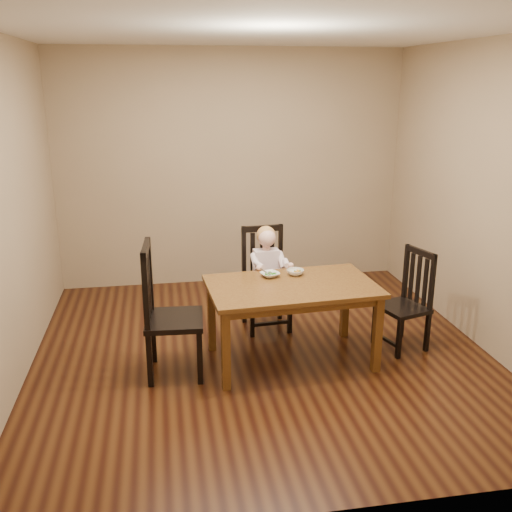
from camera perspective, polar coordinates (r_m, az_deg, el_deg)
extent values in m
cube|color=#43220E|center=(5.19, 0.61, -9.67)|extent=(4.00, 4.00, 0.01)
cube|color=silver|center=(4.64, 0.72, 21.58)|extent=(4.00, 4.00, 0.01)
cube|color=#927A5D|center=(6.68, -2.45, 8.63)|extent=(4.00, 0.01, 2.70)
cube|color=#927A5D|center=(2.86, 7.87, -3.35)|extent=(4.00, 0.01, 2.70)
cube|color=#927A5D|center=(4.80, -23.57, 3.79)|extent=(0.01, 4.00, 2.70)
cube|color=#927A5D|center=(5.45, 21.91, 5.44)|extent=(0.01, 4.00, 2.70)
cube|color=#472610|center=(4.81, 3.61, -3.05)|extent=(1.46, 0.93, 0.04)
cube|color=#472610|center=(4.83, 3.60, -3.68)|extent=(1.34, 0.81, 0.07)
cube|color=#472610|center=(4.49, -3.04, -9.45)|extent=(0.07, 0.07, 0.66)
cube|color=#472610|center=(4.86, 12.04, -7.69)|extent=(0.07, 0.07, 0.66)
cube|color=#472610|center=(5.13, -4.49, -5.96)|extent=(0.07, 0.07, 0.66)
cube|color=#472610|center=(5.45, 8.88, -4.68)|extent=(0.07, 0.07, 0.66)
cube|color=black|center=(5.53, 1.07, -3.16)|extent=(0.46, 0.44, 0.04)
cube|color=black|center=(5.82, 2.39, -4.45)|extent=(0.04, 0.04, 0.40)
cube|color=black|center=(5.73, -1.19, -4.78)|extent=(0.04, 0.04, 0.40)
cube|color=black|center=(5.51, 3.40, -5.76)|extent=(0.04, 0.04, 0.40)
cube|color=black|center=(5.42, -0.39, -6.13)|extent=(0.04, 0.04, 0.40)
cube|color=black|center=(5.65, 2.46, 0.44)|extent=(0.04, 0.04, 0.56)
cube|color=black|center=(5.56, -1.22, 0.18)|extent=(0.04, 0.04, 0.56)
cube|color=black|center=(5.53, 0.64, 2.77)|extent=(0.41, 0.06, 0.06)
cube|color=black|center=(5.63, 1.59, 0.09)|extent=(0.05, 0.02, 0.48)
cube|color=black|center=(5.61, 0.63, 0.02)|extent=(0.05, 0.02, 0.48)
cube|color=black|center=(5.59, -0.34, -0.05)|extent=(0.05, 0.02, 0.48)
cube|color=black|center=(4.72, -8.16, -6.36)|extent=(0.49, 0.51, 0.04)
cube|color=black|center=(5.03, -10.23, -8.05)|extent=(0.05, 0.05, 0.45)
cube|color=black|center=(4.65, -10.59, -10.23)|extent=(0.05, 0.05, 0.45)
cube|color=black|center=(5.01, -5.68, -7.94)|extent=(0.05, 0.05, 0.45)
cube|color=black|center=(4.63, -5.64, -10.13)|extent=(0.05, 0.05, 0.45)
cube|color=black|center=(4.81, -10.60, -1.76)|extent=(0.05, 0.05, 0.63)
cube|color=black|center=(4.42, -11.00, -3.52)|extent=(0.05, 0.05, 0.63)
cube|color=black|center=(4.53, -10.99, 0.73)|extent=(0.07, 0.46, 0.07)
cube|color=black|center=(4.73, -10.66, -2.53)|extent=(0.03, 0.05, 0.54)
cube|color=black|center=(4.62, -10.77, -2.99)|extent=(0.03, 0.05, 0.54)
cube|color=black|center=(4.52, -10.87, -3.47)|extent=(0.03, 0.05, 0.54)
cube|color=black|center=(5.31, 14.41, -5.05)|extent=(0.47, 0.49, 0.04)
cube|color=black|center=(5.37, 16.75, -7.30)|extent=(0.04, 0.04, 0.37)
cube|color=black|center=(5.60, 14.39, -6.08)|extent=(0.04, 0.04, 0.37)
cube|color=black|center=(5.17, 14.11, -8.07)|extent=(0.04, 0.04, 0.37)
cube|color=black|center=(5.41, 11.77, -6.75)|extent=(0.04, 0.04, 0.37)
cube|color=black|center=(5.20, 17.20, -2.53)|extent=(0.04, 0.04, 0.51)
cube|color=black|center=(5.43, 14.76, -1.47)|extent=(0.04, 0.04, 0.51)
cube|color=black|center=(5.25, 16.16, 0.37)|extent=(0.14, 0.37, 0.05)
cube|color=black|center=(5.26, 16.58, -2.55)|extent=(0.03, 0.04, 0.44)
cube|color=black|center=(5.32, 15.93, -2.26)|extent=(0.03, 0.04, 0.44)
cube|color=black|center=(5.39, 15.30, -1.98)|extent=(0.03, 0.04, 0.44)
imported|color=silver|center=(4.97, 1.40, -1.87)|extent=(0.21, 0.21, 0.04)
imported|color=silver|center=(5.03, 3.95, -1.63)|extent=(0.18, 0.18, 0.05)
cube|color=silver|center=(4.93, 1.01, -1.64)|extent=(0.10, 0.11, 0.05)
cube|color=silver|center=(4.94, 1.01, -1.82)|extent=(0.05, 0.05, 0.01)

